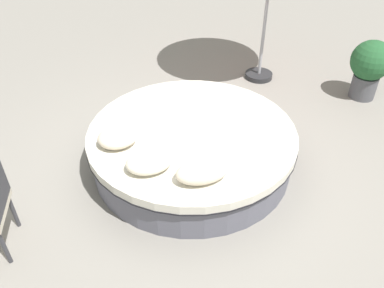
{
  "coord_description": "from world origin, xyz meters",
  "views": [
    {
      "loc": [
        -1.06,
        -3.45,
        3.06
      ],
      "look_at": [
        0.0,
        0.0,
        0.29
      ],
      "focal_mm": 36.71,
      "sensor_mm": 36.0,
      "label": 1
    }
  ],
  "objects_px": {
    "throw_pillow_2": "(202,171)",
    "throw_pillow_0": "(117,137)",
    "round_bed": "(192,147)",
    "planter": "(370,66)",
    "throw_pillow_1": "(149,162)"
  },
  "relations": [
    {
      "from": "throw_pillow_0",
      "to": "planter",
      "type": "distance_m",
      "value": 3.82
    },
    {
      "from": "throw_pillow_2",
      "to": "throw_pillow_0",
      "type": "bearing_deg",
      "value": 131.01
    },
    {
      "from": "throw_pillow_2",
      "to": "throw_pillow_1",
      "type": "bearing_deg",
      "value": 146.95
    },
    {
      "from": "throw_pillow_2",
      "to": "round_bed",
      "type": "bearing_deg",
      "value": 79.91
    },
    {
      "from": "planter",
      "to": "round_bed",
      "type": "bearing_deg",
      "value": -165.66
    },
    {
      "from": "round_bed",
      "to": "throw_pillow_0",
      "type": "distance_m",
      "value": 0.89
    },
    {
      "from": "throw_pillow_1",
      "to": "throw_pillow_0",
      "type": "bearing_deg",
      "value": 115.31
    },
    {
      "from": "throw_pillow_0",
      "to": "round_bed",
      "type": "bearing_deg",
      "value": 0.47
    },
    {
      "from": "round_bed",
      "to": "planter",
      "type": "relative_size",
      "value": 2.69
    },
    {
      "from": "round_bed",
      "to": "throw_pillow_1",
      "type": "xyz_separation_m",
      "value": [
        -0.6,
        -0.51,
        0.32
      ]
    },
    {
      "from": "round_bed",
      "to": "throw_pillow_1",
      "type": "relative_size",
      "value": 5.15
    },
    {
      "from": "throw_pillow_2",
      "to": "planter",
      "type": "distance_m",
      "value": 3.43
    },
    {
      "from": "throw_pillow_0",
      "to": "throw_pillow_2",
      "type": "relative_size",
      "value": 0.8
    },
    {
      "from": "round_bed",
      "to": "throw_pillow_2",
      "type": "height_order",
      "value": "throw_pillow_2"
    },
    {
      "from": "throw_pillow_1",
      "to": "planter",
      "type": "relative_size",
      "value": 0.52
    }
  ]
}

